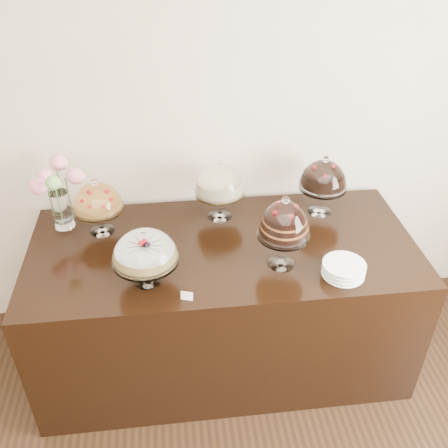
{
  "coord_description": "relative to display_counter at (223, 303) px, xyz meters",
  "views": [
    {
      "loc": [
        -0.13,
        0.2,
        2.61
      ],
      "look_at": [
        0.13,
        2.4,
        1.08
      ],
      "focal_mm": 40.0,
      "sensor_mm": 36.0,
      "label": 1
    }
  ],
  "objects": [
    {
      "name": "cake_stand_cheesecake",
      "position": [
        0.01,
        0.3,
        0.69
      ],
      "size": [
        0.3,
        0.3,
        0.39
      ],
      "color": "white",
      "rests_on": "display_counter"
    },
    {
      "name": "cake_stand_dark_choco",
      "position": [
        0.64,
        0.28,
        0.69
      ],
      "size": [
        0.29,
        0.29,
        0.38
      ],
      "color": "white",
      "rests_on": "display_counter"
    },
    {
      "name": "price_card_left",
      "position": [
        -0.23,
        -0.42,
        0.47
      ],
      "size": [
        0.06,
        0.03,
        0.04
      ],
      "primitive_type": "cube",
      "rotation": [
        -0.21,
        0.0,
        -0.31
      ],
      "color": "white",
      "rests_on": "display_counter"
    },
    {
      "name": "wall_back",
      "position": [
        -0.13,
        0.55,
        1.05
      ],
      "size": [
        5.0,
        0.04,
        3.0
      ],
      "primitive_type": "cube",
      "color": "beige",
      "rests_on": "ground"
    },
    {
      "name": "flower_vase",
      "position": [
        -0.92,
        0.31,
        0.69
      ],
      "size": [
        0.29,
        0.33,
        0.42
      ],
      "color": "white",
      "rests_on": "display_counter"
    },
    {
      "name": "cake_stand_choco_layer",
      "position": [
        0.29,
        -0.2,
        0.72
      ],
      "size": [
        0.27,
        0.27,
        0.43
      ],
      "color": "white",
      "rests_on": "display_counter"
    },
    {
      "name": "cake_stand_sugar_sponge",
      "position": [
        -0.42,
        -0.26,
        0.65
      ],
      "size": [
        0.34,
        0.34,
        0.33
      ],
      "color": "white",
      "rests_on": "display_counter"
    },
    {
      "name": "plate_stack",
      "position": [
        0.6,
        -0.33,
        0.49
      ],
      "size": [
        0.22,
        0.22,
        0.07
      ],
      "color": "white",
      "rests_on": "display_counter"
    },
    {
      "name": "display_counter",
      "position": [
        0.0,
        0.0,
        0.0
      ],
      "size": [
        2.2,
        1.0,
        0.9
      ],
      "primitive_type": "cube",
      "color": "black",
      "rests_on": "ground"
    },
    {
      "name": "cake_stand_fruit_tart",
      "position": [
        -0.69,
        0.22,
        0.67
      ],
      "size": [
        0.29,
        0.29,
        0.35
      ],
      "color": "white",
      "rests_on": "display_counter"
    }
  ]
}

